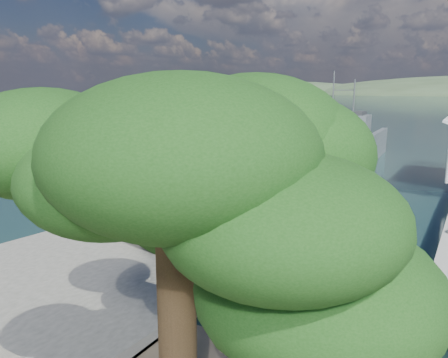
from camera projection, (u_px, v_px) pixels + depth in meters
ground at (172, 243)px, 20.41m from camera, size 1400.00×1400.00×0.00m
boat_ramp at (158, 244)px, 19.51m from camera, size 10.00×18.00×0.50m
shoreline_rocks at (87, 220)px, 23.90m from camera, size 3.20×5.60×0.90m
landing_craft at (317, 159)px, 39.69m from camera, size 9.85×33.07×9.71m
military_truck at (219, 186)px, 20.96m from camera, size 4.41×9.05×4.04m
soldier at (120, 213)px, 19.74m from camera, size 0.90×0.86×2.07m
overhang_tree at (166, 189)px, 6.92m from camera, size 7.56×6.96×6.86m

